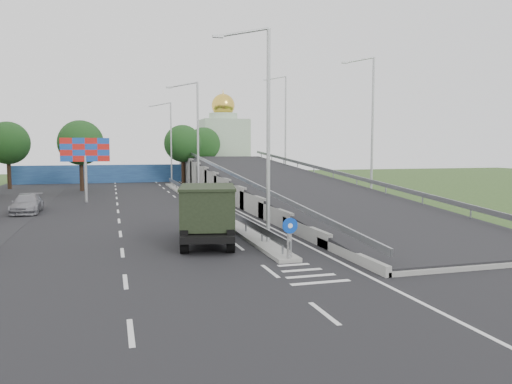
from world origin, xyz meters
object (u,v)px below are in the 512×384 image
object	(u,v)px
sign_bollard	(289,238)
lamp_post_far	(170,138)
billboard	(85,153)
church	(223,143)
lamp_post_near	(265,124)
lamp_post_mid	(196,134)
dump_truck	(208,211)
parked_car_d	(27,204)

from	to	relation	value
sign_bollard	lamp_post_far	xyz separation A→B (m)	(0.11, 43.83, 4.77)
lamp_post_far	billboard	bearing A→B (deg)	-116.84
billboard	church	bearing A→B (deg)	59.30
lamp_post_near	church	distance (m)	54.90
lamp_post_mid	lamp_post_near	bearing A→B (deg)	-90.00
church	sign_bollard	bearing A→B (deg)	-99.81
billboard	dump_truck	world-z (taller)	billboard
sign_bollard	lamp_post_far	world-z (taller)	lamp_post_far
lamp_post_near	church	xyz separation A→B (m)	(9.89, 54.00, -0.50)
sign_bollard	dump_truck	xyz separation A→B (m)	(-2.36, 5.29, 0.56)
parked_car_d	lamp_post_mid	bearing A→B (deg)	17.54
church	billboard	bearing A→B (deg)	-120.70
lamp_post_mid	church	xyz separation A→B (m)	(9.89, 34.00, -0.50)
sign_bollard	church	xyz separation A→B (m)	(10.00, 57.83, 4.28)
lamp_post_mid	dump_truck	xyz separation A→B (m)	(-2.47, -18.54, -4.22)
lamp_post_near	dump_truck	bearing A→B (deg)	149.42
billboard	parked_car_d	xyz separation A→B (m)	(-3.76, -6.10, -3.52)
sign_bollard	parked_car_d	xyz separation A→B (m)	(-12.76, 19.73, -0.36)
sign_bollard	church	world-z (taller)	church
lamp_post_near	billboard	xyz separation A→B (m)	(-9.11, 22.00, -1.62)
lamp_post_mid	dump_truck	bearing A→B (deg)	-97.60
sign_bollard	dump_truck	distance (m)	5.82
lamp_post_far	church	size ratio (longest dim) A/B	0.73
lamp_post_far	parked_car_d	xyz separation A→B (m)	(-12.87, -24.10, -5.14)
sign_bollard	billboard	bearing A→B (deg)	109.21
church	parked_car_d	bearing A→B (deg)	-120.85
billboard	sign_bollard	bearing A→B (deg)	-70.79
lamp_post_mid	billboard	bearing A→B (deg)	167.62
dump_truck	lamp_post_near	bearing A→B (deg)	-19.60
billboard	parked_car_d	size ratio (longest dim) A/B	1.19
sign_bollard	billboard	world-z (taller)	billboard
lamp_post_far	church	xyz separation A→B (m)	(9.89, 14.00, -0.50)
church	dump_truck	xyz separation A→B (m)	(-12.36, -52.54, -3.72)
parked_car_d	lamp_post_near	bearing A→B (deg)	-51.14
sign_bollard	dump_truck	bearing A→B (deg)	114.09
church	parked_car_d	world-z (taller)	church
lamp_post_mid	billboard	xyz separation A→B (m)	(-9.11, 2.00, -1.62)
billboard	dump_truck	xyz separation A→B (m)	(6.64, -20.54, -2.59)
dump_truck	lamp_post_mid	bearing A→B (deg)	93.37
dump_truck	lamp_post_far	bearing A→B (deg)	97.30
sign_bollard	lamp_post_near	bearing A→B (deg)	88.36
lamp_post_mid	parked_car_d	bearing A→B (deg)	-162.34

